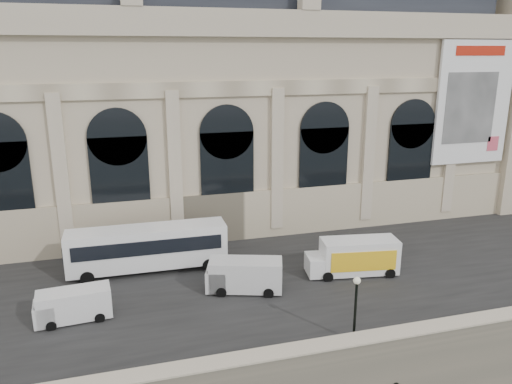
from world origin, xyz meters
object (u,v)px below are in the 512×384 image
(box_truck, at_px, (354,257))
(bus_left, at_px, (148,247))
(lamp_right, at_px, (355,310))
(van_b, at_px, (70,306))
(van_c, at_px, (241,275))

(box_truck, bearing_deg, bus_left, 162.11)
(bus_left, bearing_deg, lamp_right, -50.90)
(bus_left, xyz_separation_m, box_truck, (16.75, -5.41, -0.66))
(van_b, bearing_deg, lamp_right, -23.64)
(van_c, bearing_deg, box_truck, 2.61)
(van_c, distance_m, lamp_right, 10.49)
(van_c, distance_m, box_truck, 10.01)
(van_c, relative_size, box_truck, 0.79)
(bus_left, bearing_deg, van_c, -40.98)
(lamp_right, bearing_deg, van_c, 120.62)
(van_c, xyz_separation_m, box_truck, (10.00, 0.46, 0.21))
(van_c, relative_size, lamp_right, 1.36)
(lamp_right, bearing_deg, van_b, 156.36)
(van_b, xyz_separation_m, box_truck, (22.67, 1.57, 0.39))
(van_b, relative_size, box_truck, 0.66)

